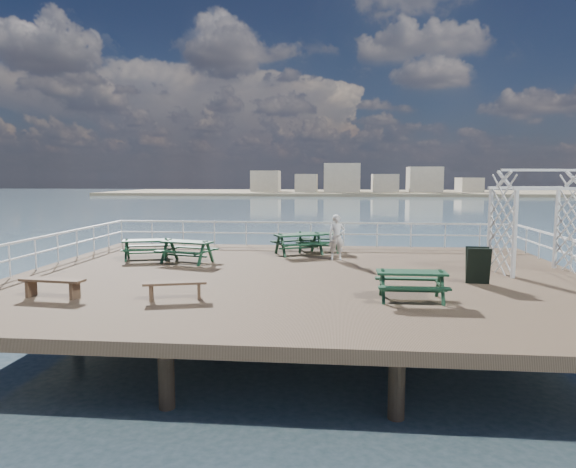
# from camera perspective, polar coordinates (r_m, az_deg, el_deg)

# --- Properties ---
(ground) EXTENTS (18.00, 14.00, 0.30)m
(ground) POSITION_cam_1_polar(r_m,az_deg,el_deg) (16.43, 1.22, -5.05)
(ground) COLOR brown
(ground) RESTS_ON ground
(sea_backdrop) EXTENTS (300.00, 300.00, 9.20)m
(sea_backdrop) POSITION_cam_1_polar(r_m,az_deg,el_deg) (150.59, 10.02, 4.93)
(sea_backdrop) COLOR #425E6F
(sea_backdrop) RESTS_ON ground
(railing) EXTENTS (17.77, 13.76, 1.10)m
(railing) POSITION_cam_1_polar(r_m,az_deg,el_deg) (18.80, 1.62, -0.44)
(railing) COLOR silver
(railing) RESTS_ON ground
(picnic_table_a) EXTENTS (2.04, 1.81, 0.84)m
(picnic_table_a) POSITION_cam_1_polar(r_m,az_deg,el_deg) (20.10, -15.46, -1.19)
(picnic_table_a) COLOR #153A23
(picnic_table_a) RESTS_ON ground
(picnic_table_b) EXTENTS (1.92, 1.57, 0.90)m
(picnic_table_b) POSITION_cam_1_polar(r_m,az_deg,el_deg) (21.30, 3.44, -0.44)
(picnic_table_b) COLOR #153A23
(picnic_table_b) RESTS_ON ground
(picnic_table_c) EXTENTS (2.39, 2.23, 0.93)m
(picnic_table_c) POSITION_cam_1_polar(r_m,az_deg,el_deg) (20.57, 1.22, -0.63)
(picnic_table_c) COLOR #153A23
(picnic_table_c) RESTS_ON ground
(picnic_table_d) EXTENTS (2.16, 1.91, 0.89)m
(picnic_table_d) POSITION_cam_1_polar(r_m,az_deg,el_deg) (18.95, -11.17, -1.42)
(picnic_table_d) COLOR #153A23
(picnic_table_d) RESTS_ON ground
(picnic_table_e) EXTENTS (1.73, 1.39, 0.84)m
(picnic_table_e) POSITION_cam_1_polar(r_m,az_deg,el_deg) (13.33, 13.54, -4.91)
(picnic_table_e) COLOR #153A23
(picnic_table_e) RESTS_ON ground
(flat_bench_near) EXTENTS (1.74, 0.59, 0.49)m
(flat_bench_near) POSITION_cam_1_polar(r_m,az_deg,el_deg) (14.61, -24.70, -5.02)
(flat_bench_near) COLOR brown
(flat_bench_near) RESTS_ON ground
(flat_bench_far) EXTENTS (1.63, 0.78, 0.45)m
(flat_bench_far) POSITION_cam_1_polar(r_m,az_deg,el_deg) (13.40, -12.43, -5.68)
(flat_bench_far) COLOR brown
(flat_bench_far) RESTS_ON ground
(trellis_arbor) EXTENTS (2.99, 2.12, 3.35)m
(trellis_arbor) POSITION_cam_1_polar(r_m,az_deg,el_deg) (18.35, 25.92, 0.69)
(trellis_arbor) COLOR silver
(trellis_arbor) RESTS_ON ground
(sandwich_board) EXTENTS (0.70, 0.55, 1.09)m
(sandwich_board) POSITION_cam_1_polar(r_m,az_deg,el_deg) (15.93, 20.35, -3.33)
(sandwich_board) COLOR black
(sandwich_board) RESTS_ON ground
(person) EXTENTS (0.67, 0.48, 1.70)m
(person) POSITION_cam_1_polar(r_m,az_deg,el_deg) (19.25, 5.44, -0.37)
(person) COLOR silver
(person) RESTS_ON ground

